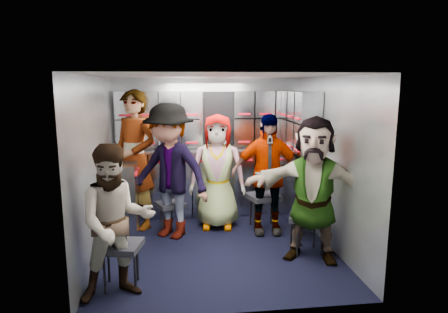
{
  "coord_description": "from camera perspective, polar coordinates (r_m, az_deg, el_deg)",
  "views": [
    {
      "loc": [
        -0.5,
        -4.7,
        2.01
      ],
      "look_at": [
        0.14,
        0.35,
        1.08
      ],
      "focal_mm": 32.0,
      "sensor_mm": 36.0,
      "label": 1
    }
  ],
  "objects": [
    {
      "name": "coffee_niche",
      "position": [
        6.17,
        -0.81,
        5.36
      ],
      "size": [
        0.46,
        0.16,
        0.84
      ],
      "primitive_type": null,
      "color": "black",
      "rests_on": "wall_back"
    },
    {
      "name": "cup_right",
      "position": [
        6.18,
        6.75,
        1.6
      ],
      "size": [
        0.08,
        0.08,
        0.09
      ],
      "primitive_type": "cylinder",
      "color": "#C9AE8D",
      "rests_on": "counter"
    },
    {
      "name": "bottle_left",
      "position": [
        6.01,
        -9.2,
        1.93
      ],
      "size": [
        0.06,
        0.06,
        0.22
      ],
      "primitive_type": "cylinder",
      "color": "white",
      "rests_on": "counter"
    },
    {
      "name": "attendant_arc_c",
      "position": [
        5.56,
        -0.94,
        -2.17
      ],
      "size": [
        0.85,
        0.63,
        1.6
      ],
      "primitive_type": "imported",
      "rotation": [
        0.0,
        0.0,
        -0.16
      ],
      "color": "black",
      "rests_on": "ground"
    },
    {
      "name": "counter",
      "position": [
        6.09,
        -2.36,
        0.97
      ],
      "size": [
        2.68,
        0.42,
        0.03
      ],
      "primitive_type": "cube",
      "color": "#B4B6BB",
      "rests_on": "cart_bank_back"
    },
    {
      "name": "ceiling",
      "position": [
        4.73,
        -1.13,
        11.47
      ],
      "size": [
        2.8,
        3.0,
        0.02
      ],
      "primitive_type": "cube",
      "color": "silver",
      "rests_on": "wall_back"
    },
    {
      "name": "red_latch_strip",
      "position": [
        5.92,
        -2.19,
        -0.63
      ],
      "size": [
        2.6,
        0.02,
        0.03
      ],
      "primitive_type": "cube",
      "color": "#B70A19",
      "rests_on": "cart_bank_back"
    },
    {
      "name": "attendant_standing",
      "position": [
        5.66,
        -12.61,
        -0.48
      ],
      "size": [
        0.84,
        0.79,
        1.93
      ],
      "primitive_type": "imported",
      "rotation": [
        0.0,
        0.0,
        -0.64
      ],
      "color": "black",
      "rests_on": "ground"
    },
    {
      "name": "cart_bank_left",
      "position": [
        5.52,
        -14.14,
        -5.88
      ],
      "size": [
        0.38,
        0.76,
        0.99
      ],
      "primitive_type": "cube",
      "color": "#8E939D",
      "rests_on": "ground"
    },
    {
      "name": "cup_left",
      "position": [
        6.03,
        -12.7,
        1.22
      ],
      "size": [
        0.08,
        0.08,
        0.09
      ],
      "primitive_type": "cylinder",
      "color": "#C9AE8D",
      "rests_on": "counter"
    },
    {
      "name": "wall_left",
      "position": [
        4.88,
        -17.65,
        -1.45
      ],
      "size": [
        0.04,
        3.0,
        2.1
      ],
      "primitive_type": "cube",
      "color": "#8E939B",
      "rests_on": "ground"
    },
    {
      "name": "wall_back",
      "position": [
        6.29,
        -2.52,
        1.59
      ],
      "size": [
        2.8,
        0.04,
        2.1
      ],
      "primitive_type": "cube",
      "color": "#8E939B",
      "rests_on": "ground"
    },
    {
      "name": "jump_seat_mid_right",
      "position": [
        5.64,
        5.64,
        -5.94
      ],
      "size": [
        0.5,
        0.48,
        0.49
      ],
      "rotation": [
        0.0,
        0.0,
        0.26
      ],
      "color": "black",
      "rests_on": "ground"
    },
    {
      "name": "bottle_right",
      "position": [
        6.05,
        0.18,
        2.13
      ],
      "size": [
        0.06,
        0.06,
        0.22
      ],
      "primitive_type": "cylinder",
      "color": "white",
      "rests_on": "counter"
    },
    {
      "name": "jump_seat_mid_left",
      "position": [
        5.54,
        -7.62,
        -7.0
      ],
      "size": [
        0.44,
        0.43,
        0.41
      ],
      "rotation": [
        0.0,
        0.0,
        0.37
      ],
      "color": "black",
      "rests_on": "ground"
    },
    {
      "name": "wall_right",
      "position": [
        5.16,
        14.58,
        -0.68
      ],
      "size": [
        0.04,
        3.0,
        2.1
      ],
      "primitive_type": "cube",
      "color": "#8E939B",
      "rests_on": "ground"
    },
    {
      "name": "attendant_arc_d",
      "position": [
        5.37,
        6.13,
        -2.57
      ],
      "size": [
        0.98,
        0.47,
        1.63
      ],
      "primitive_type": "imported",
      "rotation": [
        0.0,
        0.0,
        -0.08
      ],
      "color": "black",
      "rests_on": "ground"
    },
    {
      "name": "attendant_arc_b",
      "position": [
        5.23,
        -7.77,
        -2.13
      ],
      "size": [
        1.32,
        1.18,
        1.77
      ],
      "primitive_type": "imported",
      "rotation": [
        0.0,
        0.0,
        -0.58
      ],
      "color": "black",
      "rests_on": "ground"
    },
    {
      "name": "locker_bank_back",
      "position": [
        6.09,
        -2.44,
        5.47
      ],
      "size": [
        2.68,
        0.28,
        0.82
      ],
      "primitive_type": "cube",
      "color": "#8E939D",
      "rests_on": "wall_back"
    },
    {
      "name": "attendant_arc_a",
      "position": [
        3.88,
        -15.13,
        -9.11
      ],
      "size": [
        0.85,
        0.74,
        1.48
      ],
      "primitive_type": "imported",
      "rotation": [
        0.0,
        0.0,
        0.28
      ],
      "color": "black",
      "rests_on": "ground"
    },
    {
      "name": "floor",
      "position": [
        5.14,
        -1.04,
        -12.66
      ],
      "size": [
        3.0,
        3.0,
        0.0
      ],
      "primitive_type": "plane",
      "color": "black",
      "rests_on": "ground"
    },
    {
      "name": "locker_bank_right",
      "position": [
        5.7,
        10.78,
        4.96
      ],
      "size": [
        0.28,
        1.0,
        0.82
      ],
      "primitive_type": "cube",
      "color": "#8E939D",
      "rests_on": "wall_right"
    },
    {
      "name": "attendant_arc_e",
      "position": [
        4.64,
        12.64,
        -4.6
      ],
      "size": [
        1.61,
        1.09,
        1.66
      ],
      "primitive_type": "imported",
      "rotation": [
        0.0,
        0.0,
        -0.43
      ],
      "color": "black",
      "rests_on": "ground"
    },
    {
      "name": "right_cabinet",
      "position": [
        5.78,
        10.76,
        -4.95
      ],
      "size": [
        0.28,
        1.2,
        1.0
      ],
      "primitive_type": "cube",
      "color": "#8E939D",
      "rests_on": "ground"
    },
    {
      "name": "bottle_mid",
      "position": [
        6.04,
        -0.97,
        2.29
      ],
      "size": [
        0.07,
        0.07,
        0.26
      ],
      "primitive_type": "cylinder",
      "color": "white",
      "rests_on": "counter"
    },
    {
      "name": "jump_seat_center",
      "position": [
        5.84,
        -1.12,
        -5.59
      ],
      "size": [
        0.41,
        0.39,
        0.46
      ],
      "rotation": [
        0.0,
        0.0,
        0.07
      ],
      "color": "black",
      "rests_on": "ground"
    },
    {
      "name": "jump_seat_near_left",
      "position": [
        4.16,
        -14.57,
        -12.59
      ],
      "size": [
        0.46,
        0.44,
        0.46
      ],
      "rotation": [
        0.0,
        0.0,
        -0.21
      ],
      "color": "black",
      "rests_on": "ground"
    },
    {
      "name": "cart_bank_back",
      "position": [
        6.2,
        -2.33,
        -3.78
      ],
      "size": [
        2.68,
        0.38,
        0.99
      ],
      "primitive_type": "cube",
      "color": "#8E939D",
      "rests_on": "ground"
    },
    {
      "name": "jump_seat_near_right",
      "position": [
        4.92,
        11.74,
        -8.76
      ],
      "size": [
        0.51,
        0.49,
        0.47
      ],
      "rotation": [
        0.0,
        0.0,
        -0.37
      ],
      "color": "black",
      "rests_on": "ground"
    }
  ]
}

